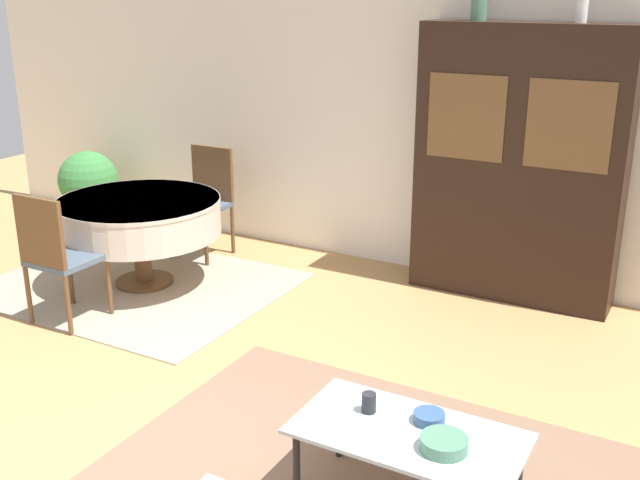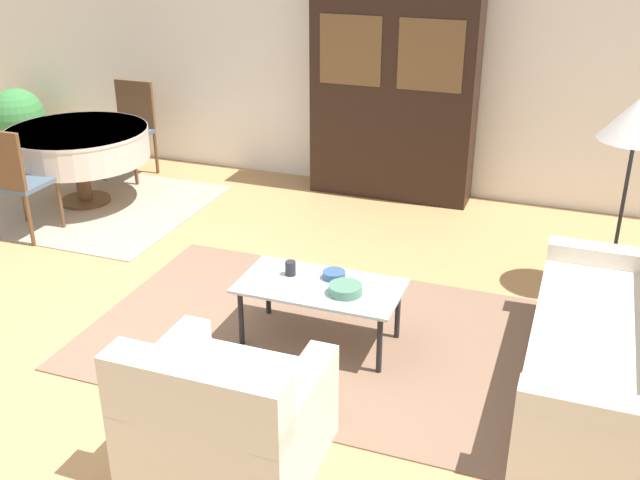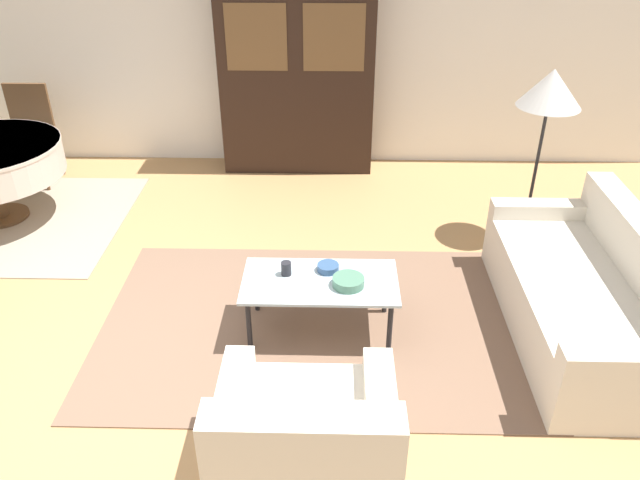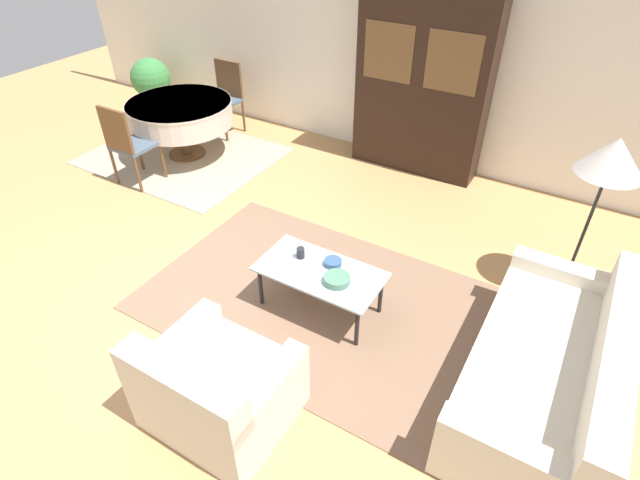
# 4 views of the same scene
# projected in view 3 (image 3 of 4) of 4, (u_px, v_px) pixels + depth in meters

# --- Properties ---
(ground_plane) EXTENTS (14.00, 14.00, 0.00)m
(ground_plane) POSITION_uv_depth(u_px,v_px,m) (141.00, 379.00, 4.04)
(ground_plane) COLOR tan
(wall_back) EXTENTS (10.00, 0.06, 2.70)m
(wall_back) POSITION_uv_depth(u_px,v_px,m) (217.00, 37.00, 6.47)
(wall_back) COLOR silver
(wall_back) RESTS_ON ground_plane
(area_rug) EXTENTS (3.07, 2.02, 0.01)m
(area_rug) POSITION_uv_depth(u_px,v_px,m) (315.00, 324.00, 4.52)
(area_rug) COLOR brown
(area_rug) RESTS_ON ground_plane
(couch) EXTENTS (0.92, 1.95, 0.81)m
(couch) POSITION_uv_depth(u_px,v_px,m) (589.00, 298.00, 4.30)
(couch) COLOR beige
(couch) RESTS_ON ground_plane
(armchair) EXTENTS (0.92, 0.81, 0.78)m
(armchair) POSITION_uv_depth(u_px,v_px,m) (306.00, 444.00, 3.20)
(armchair) COLOR beige
(armchair) RESTS_ON ground_plane
(coffee_table) EXTENTS (1.06, 0.56, 0.42)m
(coffee_table) POSITION_uv_depth(u_px,v_px,m) (320.00, 285.00, 4.27)
(coffee_table) COLOR black
(coffee_table) RESTS_ON area_rug
(display_cabinet) EXTENTS (1.58, 0.39, 2.14)m
(display_cabinet) POSITION_uv_depth(u_px,v_px,m) (297.00, 71.00, 6.38)
(display_cabinet) COLOR black
(display_cabinet) RESTS_ON ground_plane
(dining_chair_far) EXTENTS (0.44, 0.44, 0.99)m
(dining_chair_far) POSITION_uv_depth(u_px,v_px,m) (29.00, 128.00, 6.38)
(dining_chair_far) COLOR brown
(dining_chair_far) RESTS_ON dining_rug
(floor_lamp) EXTENTS (0.51, 0.51, 1.50)m
(floor_lamp) POSITION_uv_depth(u_px,v_px,m) (550.00, 93.00, 4.95)
(floor_lamp) COLOR black
(floor_lamp) RESTS_ON ground_plane
(cup) EXTENTS (0.07, 0.07, 0.10)m
(cup) POSITION_uv_depth(u_px,v_px,m) (286.00, 269.00, 4.28)
(cup) COLOR #232328
(cup) RESTS_ON coffee_table
(bowl) EXTENTS (0.22, 0.22, 0.06)m
(bowl) POSITION_uv_depth(u_px,v_px,m) (348.00, 282.00, 4.18)
(bowl) COLOR #4C7A60
(bowl) RESTS_ON coffee_table
(bowl_small) EXTENTS (0.15, 0.15, 0.05)m
(bowl_small) POSITION_uv_depth(u_px,v_px,m) (328.00, 268.00, 4.34)
(bowl_small) COLOR #33517A
(bowl_small) RESTS_ON coffee_table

